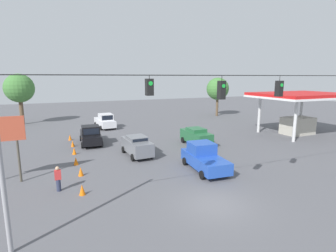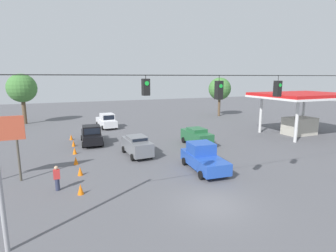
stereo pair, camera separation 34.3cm
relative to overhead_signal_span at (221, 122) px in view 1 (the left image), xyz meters
The scene contains 17 objects.
ground_plane 4.92m from the overhead_signal_span, 75.86° to the right, with size 140.00×140.00×0.00m, color #56565B.
overhead_signal_span is the anchor object (origin of this frame).
sedan_green_oncoming_far 14.42m from the overhead_signal_span, 113.68° to the right, with size 1.99×4.43×1.87m.
pickup_truck_black_withflow_far 18.72m from the overhead_signal_span, 74.29° to the right, with size 2.36×5.36×2.12m.
pickup_truck_blue_crossing_near 7.27m from the overhead_signal_span, 112.88° to the right, with size 2.54×5.23×2.12m.
sedan_grey_withflow_mid 12.17m from the overhead_signal_span, 82.65° to the right, with size 2.19×4.50×1.87m.
pickup_truck_white_withflow_deep 26.95m from the overhead_signal_span, 85.98° to the right, with size 2.47×5.69×2.12m.
traffic_cone_nearest 9.57m from the overhead_signal_span, 33.21° to the right, with size 0.39×0.39×0.68m, color orange.
traffic_cone_second 11.50m from the overhead_signal_span, 49.67° to the right, with size 0.39×0.39×0.68m, color orange.
traffic_cone_third 13.65m from the overhead_signal_span, 57.09° to the right, with size 0.39×0.39×0.68m, color orange.
traffic_cone_fourth 16.35m from the overhead_signal_span, 63.82° to the right, with size 0.39×0.39×0.68m, color orange.
traffic_cone_fifth 19.02m from the overhead_signal_span, 68.11° to the right, with size 0.39×0.39×0.68m, color orange.
traffic_cone_farthest 22.01m from the overhead_signal_span, 71.00° to the right, with size 0.39×0.39×0.68m, color orange.
gas_station 23.90m from the overhead_signal_span, 148.58° to the right, with size 11.04×8.32×5.32m.
pedestrian 10.99m from the overhead_signal_span, 34.73° to the right, with size 0.40×0.28×1.67m.
tree_horizon_left 36.99m from the overhead_signal_span, 68.89° to the right, with size 4.39×4.39×7.83m.
tree_horizon_right 36.30m from the overhead_signal_span, 123.21° to the right, with size 4.16×4.16×7.22m.
Camera 1 is at (8.00, 11.94, 7.31)m, focal length 28.00 mm.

